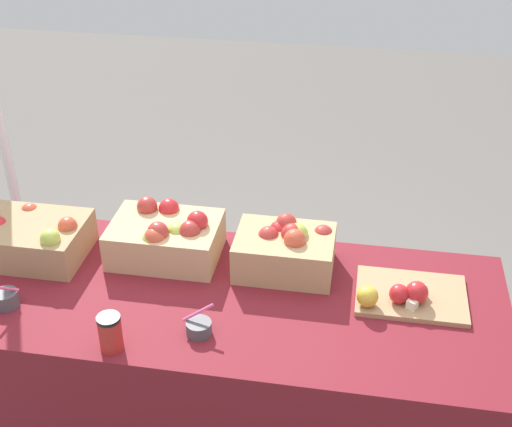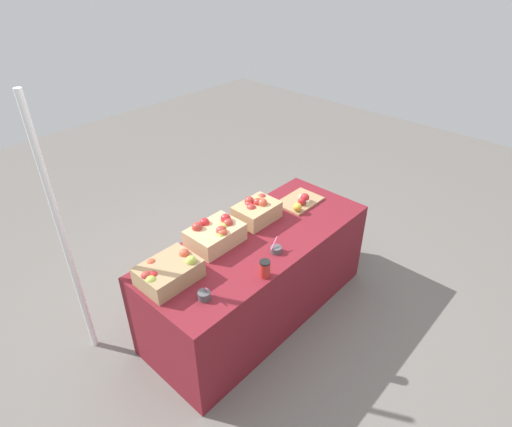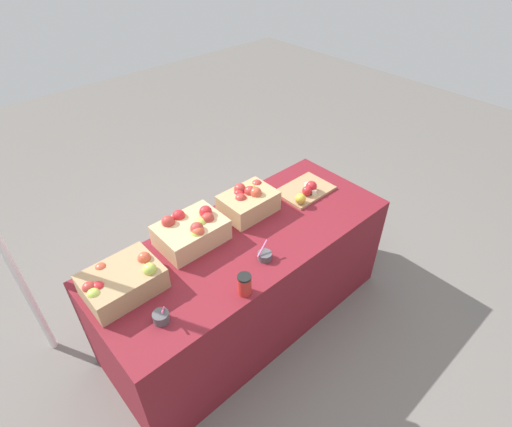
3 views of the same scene
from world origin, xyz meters
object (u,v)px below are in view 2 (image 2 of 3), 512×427
at_px(cutting_board_front, 300,201).
at_px(sample_bowl_mid, 204,295).
at_px(sample_bowl_near, 276,249).
at_px(coffee_cup, 265,269).
at_px(tent_pole, 64,241).
at_px(apple_crate_middle, 216,234).
at_px(apple_crate_right, 257,210).
at_px(apple_crate_left, 168,272).

height_order(cutting_board_front, sample_bowl_mid, sample_bowl_mid).
relative_size(cutting_board_front, sample_bowl_mid, 3.27).
xyz_separation_m(sample_bowl_near, sample_bowl_mid, (-0.66, 0.03, 0.00)).
distance_m(coffee_cup, tent_pole, 1.31).
bearing_deg(apple_crate_middle, tent_pole, 150.21).
xyz_separation_m(apple_crate_middle, sample_bowl_mid, (-0.44, -0.37, -0.05)).
relative_size(apple_crate_middle, apple_crate_right, 1.13).
bearing_deg(sample_bowl_mid, apple_crate_left, 98.41).
relative_size(apple_crate_left, apple_crate_middle, 0.99).
bearing_deg(sample_bowl_near, apple_crate_left, 155.44).
bearing_deg(apple_crate_right, coffee_cup, -133.04).
distance_m(cutting_board_front, tent_pole, 1.83).
xyz_separation_m(apple_crate_left, sample_bowl_mid, (0.04, -0.29, -0.04)).
distance_m(cutting_board_front, coffee_cup, 0.96).
height_order(apple_crate_middle, cutting_board_front, apple_crate_middle).
relative_size(apple_crate_left, apple_crate_right, 1.12).
height_order(apple_crate_right, tent_pole, tent_pole).
distance_m(apple_crate_left, apple_crate_right, 0.92).
xyz_separation_m(apple_crate_middle, coffee_cup, (-0.03, -0.50, -0.02)).
height_order(apple_crate_left, coffee_cup, apple_crate_left).
bearing_deg(sample_bowl_near, apple_crate_middle, 118.69).
xyz_separation_m(cutting_board_front, sample_bowl_mid, (-1.29, -0.24, 0.00)).
relative_size(sample_bowl_near, sample_bowl_mid, 0.92).
distance_m(apple_crate_left, coffee_cup, 0.63).
height_order(sample_bowl_mid, tent_pole, tent_pole).
relative_size(apple_crate_right, tent_pole, 0.17).
height_order(apple_crate_right, cutting_board_front, apple_crate_right).
bearing_deg(tent_pole, apple_crate_middle, -29.79).
xyz_separation_m(coffee_cup, tent_pole, (-0.83, 0.99, 0.18)).
bearing_deg(apple_crate_right, sample_bowl_mid, -157.51).
height_order(cutting_board_front, tent_pole, tent_pole).
xyz_separation_m(apple_crate_middle, apple_crate_right, (0.43, -0.00, 0.00)).
relative_size(cutting_board_front, sample_bowl_near, 3.57).
bearing_deg(coffee_cup, apple_crate_left, 136.57).
bearing_deg(apple_crate_right, cutting_board_front, -15.93).
xyz_separation_m(apple_crate_right, tent_pole, (-1.30, 0.50, 0.16)).
relative_size(apple_crate_middle, tent_pole, 0.20).
bearing_deg(apple_crate_middle, sample_bowl_near, -61.31).
relative_size(apple_crate_right, sample_bowl_mid, 3.06).
relative_size(cutting_board_front, coffee_cup, 3.00).
xyz_separation_m(apple_crate_left, coffee_cup, (0.45, -0.43, -0.01)).
bearing_deg(apple_crate_middle, apple_crate_right, -0.37).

